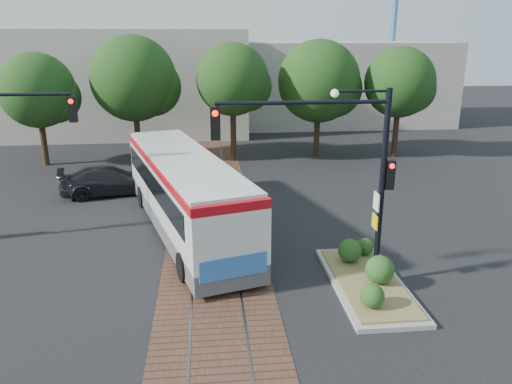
# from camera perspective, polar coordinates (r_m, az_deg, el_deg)

# --- Properties ---
(ground) EXTENTS (120.00, 120.00, 0.00)m
(ground) POSITION_cam_1_polar(r_m,az_deg,el_deg) (16.69, -4.63, -9.81)
(ground) COLOR black
(ground) RESTS_ON ground
(trackbed) EXTENTS (3.60, 40.00, 0.02)m
(trackbed) POSITION_cam_1_polar(r_m,az_deg,el_deg) (20.32, -4.88, -4.61)
(trackbed) COLOR brown
(trackbed) RESTS_ON ground
(tree_row) EXTENTS (26.40, 5.60, 7.67)m
(tree_row) POSITION_cam_1_polar(r_m,az_deg,el_deg) (31.39, -3.27, 12.43)
(tree_row) COLOR #382314
(tree_row) RESTS_ON ground
(warehouses) EXTENTS (40.00, 13.00, 8.00)m
(warehouses) POSITION_cam_1_polar(r_m,az_deg,el_deg) (43.74, -6.32, 12.45)
(warehouses) COLOR #ADA899
(warehouses) RESTS_ON ground
(city_bus) EXTENTS (5.63, 11.89, 3.13)m
(city_bus) POSITION_cam_1_polar(r_m,az_deg,el_deg) (20.09, -8.17, 0.27)
(city_bus) COLOR #4D4D50
(city_bus) RESTS_ON ground
(traffic_island) EXTENTS (2.20, 5.20, 1.13)m
(traffic_island) POSITION_cam_1_polar(r_m,az_deg,el_deg) (16.50, 12.62, -9.26)
(traffic_island) COLOR gray
(traffic_island) RESTS_ON ground
(signal_pole_main) EXTENTS (5.49, 0.46, 6.00)m
(signal_pole_main) POSITION_cam_1_polar(r_m,az_deg,el_deg) (14.99, 10.00, 3.79)
(signal_pole_main) COLOR black
(signal_pole_main) RESTS_ON ground
(parked_car) EXTENTS (5.17, 3.04, 1.41)m
(parked_car) POSITION_cam_1_polar(r_m,az_deg,el_deg) (25.91, -16.34, 1.28)
(parked_car) COLOR black
(parked_car) RESTS_ON ground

